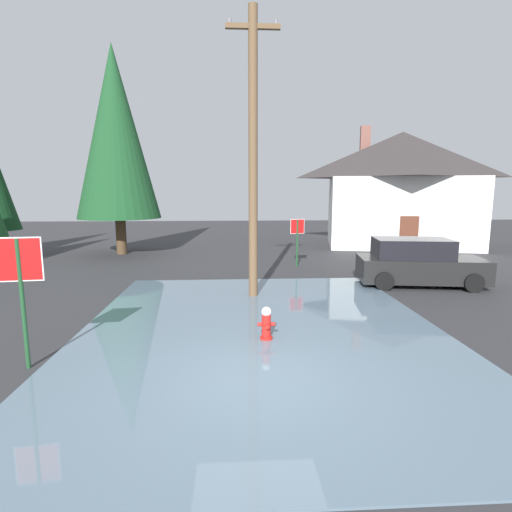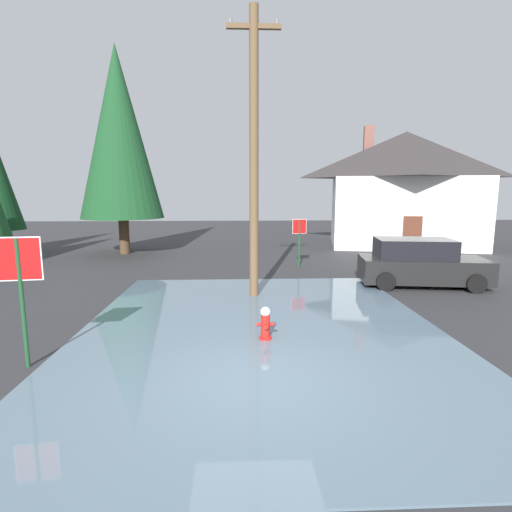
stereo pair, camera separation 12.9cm
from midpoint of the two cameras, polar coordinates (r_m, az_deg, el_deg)
The scene contains 10 objects.
ground_plane at distance 7.37m, azimuth 0.67°, elevation -18.04°, with size 80.00×80.00×0.10m, color #2D2D30.
flood_puddle at distance 9.84m, azimuth 1.07°, elevation -10.44°, with size 8.66×11.17×0.04m, color slate.
lane_stop_bar at distance 6.45m, azimuth 4.10°, elevation -21.77°, with size 3.54×0.30×0.01m, color silver.
stop_sign_near at distance 8.55m, azimuth -30.26°, elevation -2.26°, with size 0.82×0.13×2.51m.
fire_hydrant at distance 9.09m, azimuth 1.75°, elevation -9.68°, with size 0.39×0.34×0.78m.
utility_pole at distance 12.50m, azimuth 0.01°, elevation 14.55°, with size 1.60×0.28×8.63m.
stop_sign_far at distance 17.78m, azimuth 6.41°, elevation 3.22°, with size 0.64×0.14×2.13m.
house at distance 26.39m, azimuth 20.44°, elevation 9.13°, with size 10.13×7.97×7.42m.
parked_car at distance 15.36m, azimuth 22.56°, elevation -1.00°, with size 4.51×2.55×1.68m.
pine_tree_mid_left at distance 22.79m, azimuth -18.79°, elevation 16.22°, with size 4.29×4.29×10.73m.
Camera 2 is at (-0.31, -6.54, 3.31)m, focal length 28.07 mm.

